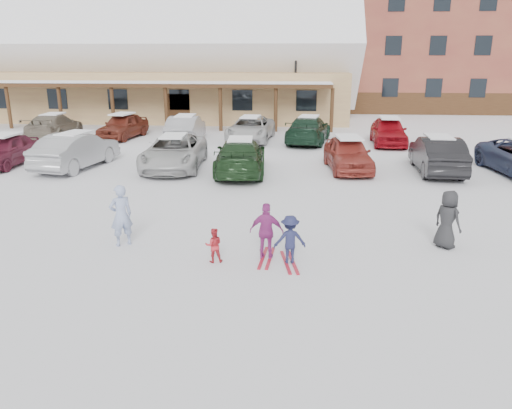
# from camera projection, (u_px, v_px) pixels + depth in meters

# --- Properties ---
(ground) EXTENTS (160.00, 160.00, 0.00)m
(ground) POSITION_uv_depth(u_px,v_px,m) (241.00, 253.00, 12.75)
(ground) COLOR white
(ground) RESTS_ON ground
(day_lodge) EXTENTS (29.12, 12.50, 10.38)m
(day_lodge) POSITION_uv_depth(u_px,v_px,m) (165.00, 66.00, 38.96)
(day_lodge) COLOR tan
(day_lodge) RESTS_ON ground
(alpine_hotel) EXTENTS (31.48, 14.01, 21.48)m
(alpine_hotel) POSITION_uv_depth(u_px,v_px,m) (441.00, 11.00, 45.41)
(alpine_hotel) COLOR brown
(alpine_hotel) RESTS_ON ground
(lamp_post) EXTENTS (0.50, 0.25, 6.09)m
(lamp_post) POSITION_uv_depth(u_px,v_px,m) (296.00, 75.00, 34.88)
(lamp_post) COLOR black
(lamp_post) RESTS_ON ground
(conifer_2) EXTENTS (5.28, 5.28, 12.24)m
(conifer_2) POSITION_uv_depth(u_px,v_px,m) (3.00, 34.00, 53.12)
(conifer_2) COLOR black
(conifer_2) RESTS_ON ground
(conifer_3) EXTENTS (3.96, 3.96, 9.18)m
(conifer_3) POSITION_uv_depth(u_px,v_px,m) (342.00, 51.00, 52.79)
(conifer_3) COLOR black
(conifer_3) RESTS_ON ground
(adult_skier) EXTENTS (0.72, 0.67, 1.65)m
(adult_skier) POSITION_uv_depth(u_px,v_px,m) (121.00, 215.00, 13.05)
(adult_skier) COLOR #93A3CD
(adult_skier) RESTS_ON ground
(toddler_red) EXTENTS (0.48, 0.41, 0.87)m
(toddler_red) POSITION_uv_depth(u_px,v_px,m) (214.00, 245.00, 12.09)
(toddler_red) COLOR red
(toddler_red) RESTS_ON ground
(child_navy) EXTENTS (0.85, 0.58, 1.21)m
(child_navy) POSITION_uv_depth(u_px,v_px,m) (290.00, 240.00, 11.97)
(child_navy) COLOR #1E2146
(child_navy) RESTS_ON ground
(skis_child_navy) EXTENTS (0.44, 1.41, 0.03)m
(skis_child_navy) POSITION_uv_depth(u_px,v_px,m) (289.00, 262.00, 12.14)
(skis_child_navy) COLOR #AA182A
(skis_child_navy) RESTS_ON ground
(child_magenta) EXTENTS (0.86, 0.41, 1.43)m
(child_magenta) POSITION_uv_depth(u_px,v_px,m) (267.00, 231.00, 12.20)
(child_magenta) COLOR #9D3080
(child_magenta) RESTS_ON ground
(skis_child_magenta) EXTENTS (0.31, 1.41, 0.03)m
(skis_child_magenta) POSITION_uv_depth(u_px,v_px,m) (267.00, 258.00, 12.41)
(skis_child_magenta) COLOR #AA182A
(skis_child_magenta) RESTS_ON ground
(bystander_dark) EXTENTS (0.85, 0.90, 1.55)m
(bystander_dark) POSITION_uv_depth(u_px,v_px,m) (447.00, 219.00, 12.90)
(bystander_dark) COLOR #262628
(bystander_dark) RESTS_ON ground
(parked_car_0) EXTENTS (1.68, 4.11, 1.40)m
(parked_car_0) POSITION_uv_depth(u_px,v_px,m) (6.00, 150.00, 22.53)
(parked_car_0) COLOR maroon
(parked_car_0) RESTS_ON ground
(parked_car_1) EXTENTS (2.43, 4.98, 1.57)m
(parked_car_1) POSITION_uv_depth(u_px,v_px,m) (76.00, 151.00, 21.99)
(parked_car_1) COLOR #989A9D
(parked_car_1) RESTS_ON ground
(parked_car_2) EXTENTS (2.69, 5.37, 1.46)m
(parked_car_2) POSITION_uv_depth(u_px,v_px,m) (174.00, 152.00, 21.97)
(parked_car_2) COLOR beige
(parked_car_2) RESTS_ON ground
(parked_car_3) EXTENTS (2.34, 5.15, 1.46)m
(parked_car_3) POSITION_uv_depth(u_px,v_px,m) (240.00, 156.00, 21.03)
(parked_car_3) COLOR #1C371B
(parked_car_3) RESTS_ON ground
(parked_car_4) EXTENTS (2.12, 4.41, 1.45)m
(parked_car_4) POSITION_uv_depth(u_px,v_px,m) (348.00, 154.00, 21.62)
(parked_car_4) COLOR #9E372D
(parked_car_4) RESTS_ON ground
(parked_car_5) EXTENTS (1.86, 4.76, 1.54)m
(parked_car_5) POSITION_uv_depth(u_px,v_px,m) (437.00, 155.00, 21.18)
(parked_car_5) COLOR black
(parked_car_5) RESTS_ON ground
(parked_car_7) EXTENTS (2.32, 5.12, 1.45)m
(parked_car_7) POSITION_uv_depth(u_px,v_px,m) (54.00, 126.00, 29.80)
(parked_car_7) COLOR gray
(parked_car_7) RESTS_ON ground
(parked_car_8) EXTENTS (2.34, 4.51, 1.46)m
(parked_car_8) POSITION_uv_depth(u_px,v_px,m) (123.00, 126.00, 29.83)
(parked_car_8) COLOR maroon
(parked_car_8) RESTS_ON ground
(parked_car_9) EXTENTS (1.75, 4.68, 1.53)m
(parked_car_9) POSITION_uv_depth(u_px,v_px,m) (186.00, 129.00, 28.45)
(parked_car_9) COLOR #9F9EA3
(parked_car_9) RESTS_ON ground
(parked_car_10) EXTENTS (2.74, 5.24, 1.41)m
(parked_car_10) POSITION_uv_depth(u_px,v_px,m) (251.00, 129.00, 28.92)
(parked_car_10) COLOR silver
(parked_car_10) RESTS_ON ground
(parked_car_11) EXTENTS (2.92, 5.43, 1.50)m
(parked_car_11) POSITION_uv_depth(u_px,v_px,m) (308.00, 130.00, 28.30)
(parked_car_11) COLOR #163121
(parked_car_11) RESTS_ON ground
(parked_car_12) EXTENTS (2.01, 4.51, 1.51)m
(parked_car_12) POSITION_uv_depth(u_px,v_px,m) (388.00, 131.00, 27.69)
(parked_car_12) COLOR #A30D18
(parked_car_12) RESTS_ON ground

